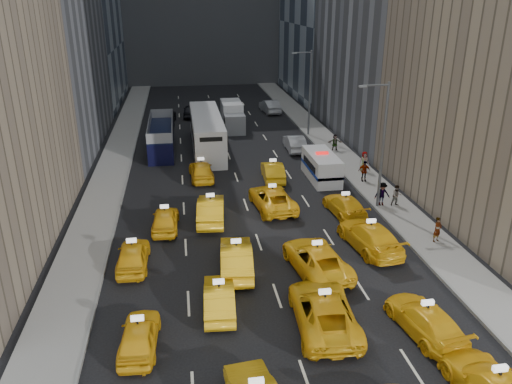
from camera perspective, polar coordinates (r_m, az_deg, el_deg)
ground at (r=24.44m, az=3.35°, el=-14.28°), size 160.00×160.00×0.00m
sidewalk_west at (r=46.94m, az=-15.86°, el=3.13°), size 3.00×90.00×0.15m
sidewalk_east at (r=48.87m, az=9.38°, el=4.40°), size 3.00×90.00×0.15m
curb_west at (r=46.77m, az=-14.10°, el=3.26°), size 0.15×90.00×0.18m
curb_east at (r=48.44m, az=7.75°, el=4.36°), size 0.15×90.00×0.18m
streetlight_near at (r=35.39m, az=14.18°, el=5.57°), size 2.15×0.22×9.00m
streetlight_far at (r=53.90m, az=6.06°, el=11.48°), size 2.15×0.22×9.00m
taxi_4 at (r=22.88m, az=-13.22°, el=-15.67°), size 1.83×4.03×1.34m
taxi_5 at (r=24.68m, az=-4.23°, el=-11.96°), size 1.70×4.25×1.37m
taxi_6 at (r=23.76m, az=7.74°, el=-13.28°), size 3.02×5.91×1.60m
taxi_7 at (r=24.39m, az=18.77°, el=-13.66°), size 2.58×5.01×1.39m
taxi_8 at (r=28.98m, az=-13.89°, el=-7.05°), size 1.79×4.26×1.44m
taxi_9 at (r=27.75m, az=-2.27°, el=-7.51°), size 2.11×5.05×1.62m
taxi_10 at (r=27.92m, az=6.92°, el=-7.57°), size 3.26×5.84×1.54m
taxi_11 at (r=30.83m, az=12.87°, el=-4.96°), size 2.95×5.78×1.61m
taxi_12 at (r=32.99m, az=-10.33°, el=-3.11°), size 1.88×4.21×1.41m
taxi_13 at (r=33.79m, az=-5.19°, el=-1.99°), size 2.18×5.13×1.65m
taxi_14 at (r=35.63m, az=1.86°, el=-0.73°), size 3.08×5.74×1.53m
taxi_15 at (r=35.20m, az=10.12°, el=-1.52°), size 2.33×4.83×1.36m
taxi_16 at (r=41.51m, az=-6.27°, el=2.48°), size 2.07×4.69×1.57m
taxi_17 at (r=41.17m, az=1.93°, el=2.38°), size 1.82×4.61×1.49m
nypd_van at (r=41.60m, az=7.48°, el=2.86°), size 2.77×5.67×2.34m
double_decker at (r=50.00m, az=-10.76°, el=6.36°), size 2.70×10.25×2.96m
city_bus at (r=49.55m, az=-5.66°, el=6.80°), size 4.17×13.60×3.46m
box_truck at (r=57.31m, az=-2.71°, el=8.64°), size 2.42×6.54×2.96m
misc_car_0 at (r=49.27m, az=4.44°, el=5.62°), size 1.78×4.74×1.55m
misc_car_1 at (r=60.83m, az=-10.49°, el=8.44°), size 2.97×5.85×1.58m
misc_car_2 at (r=66.67m, az=-2.63°, el=9.81°), size 2.25×4.79×1.35m
misc_car_3 at (r=63.69m, az=-7.47°, el=9.18°), size 2.08×4.64×1.55m
misc_car_4 at (r=65.63m, az=1.60°, el=9.77°), size 2.22×5.15×1.65m
pedestrian_0 at (r=32.52m, az=20.03°, el=-4.05°), size 0.68×0.57×1.59m
pedestrian_1 at (r=37.09m, az=15.79°, el=-0.39°), size 0.76×0.43×1.54m
pedestrian_2 at (r=36.85m, az=14.23°, el=-0.22°), size 1.14×0.52×1.73m
pedestrian_3 at (r=41.38m, az=12.25°, el=2.36°), size 1.03×0.53×1.70m
pedestrian_4 at (r=43.71m, az=12.24°, el=3.43°), size 0.87×0.49×1.74m
pedestrian_5 at (r=49.35m, az=9.01°, el=5.63°), size 1.48×0.59×1.56m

